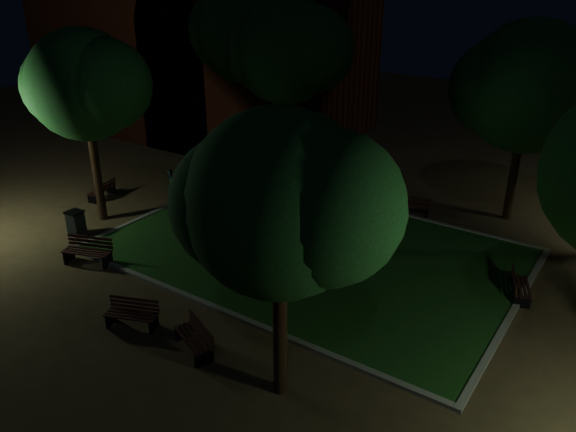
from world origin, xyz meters
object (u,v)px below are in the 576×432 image
monument (310,229)px  bench_near_right (195,338)px  bench_far_side (411,205)px  bench_near_left (132,314)px  bicycle (173,177)px  bench_left_side (103,191)px  bench_west_near (88,252)px  bench_right_side (519,287)px  trash_bin (76,223)px

monument → bench_near_right: size_ratio=1.88×
monument → bench_near_right: monument is taller
monument → bench_far_side: 5.79m
bench_near_left → bicycle: (-7.55, 9.26, 0.08)m
bicycle → monument: bearing=-68.8°
monument → bench_left_side: size_ratio=2.02×
bench_west_near → bicycle: 8.08m
bench_near_right → bench_west_near: bearing=-169.6°
bench_near_left → bench_left_side: size_ratio=1.07×
bicycle → bench_left_side: bearing=-173.3°
bench_near_left → bench_west_near: bearing=135.7°
bench_near_left → bench_right_side: 12.47m
bench_far_side → bench_right_side: bearing=129.6°
bench_near_right → bench_right_side: (6.87, 8.15, -0.03)m
bench_far_side → bench_near_left: bearing=61.1°
bench_left_side → trash_bin: trash_bin is taller
bench_far_side → bench_west_near: bearing=40.5°
bench_right_side → trash_bin: size_ratio=1.54×
monument → bench_far_side: size_ratio=1.85×
bicycle → bench_near_right: bearing=-98.7°
bench_right_side → bicycle: bicycle is taller
bench_left_side → trash_bin: (2.29, -3.15, 0.14)m
bench_west_near → bench_far_side: 13.51m
bench_near_left → bench_near_right: 2.41m
monument → bicycle: size_ratio=1.69×
monument → trash_bin: (-8.61, -4.13, -0.43)m
bench_near_right → bench_left_side: 12.99m
bench_west_near → monument: bearing=20.0°
bench_near_left → bench_near_right: size_ratio=1.00×
bench_near_right → bench_far_side: bearing=108.2°
trash_bin → bicycle: size_ratio=0.55×
bench_near_left → bench_right_side: bench_near_left is taller
bench_west_near → bench_right_side: (13.70, 6.53, -0.08)m
bench_near_left → bench_far_side: 13.17m
bench_west_near → bench_right_side: bearing=4.6°
bicycle → bench_west_near: bearing=-123.6°
bench_left_side → bench_right_side: bench_right_side is taller
trash_bin → bicycle: bearing=96.7°
bench_right_side → bench_far_side: bearing=33.7°
monument → bench_west_near: (-6.22, -5.39, -0.49)m
bench_far_side → bench_near_right: bearing=71.5°
bench_right_side → monument: bearing=79.8°
bench_west_near → bench_far_side: (8.04, 10.86, -0.04)m
bench_right_side → bench_west_near: bearing=96.6°
bench_west_near → bench_right_side: bench_west_near is taller
bench_near_left → bench_left_side: bearing=123.6°
monument → bench_near_left: (-1.80, -7.19, -0.54)m
bench_near_left → trash_bin: size_ratio=1.64×
bench_far_side → bicycle: bicycle is taller
trash_bin → bench_near_left: bearing=-24.2°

